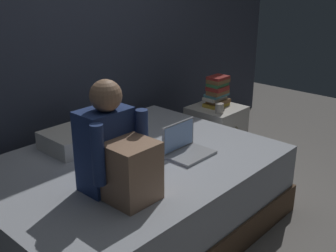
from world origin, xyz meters
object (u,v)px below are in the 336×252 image
Objects in this scene: book_stack at (217,92)px; mug at (219,108)px; person_sitting at (116,152)px; bed at (131,195)px; pillow at (83,136)px; laptop at (186,147)px; nightstand at (216,134)px.

mug is at bearing -137.88° from book_stack.
person_sitting is 7.28× the size of mug.
pillow is (-0.05, 0.45, 0.33)m from bed.
mug is (0.85, 0.33, 0.01)m from laptop.
laptop reaches higher than pillow.
laptop is at bearing -60.99° from pillow.
person_sitting is (-0.34, -0.26, 0.52)m from bed.
mug is at bearing 13.71° from person_sitting.
book_stack is at bearing 16.96° from person_sitting.
book_stack is at bearing 42.12° from mug.
person_sitting is at bearing -163.04° from book_stack.
laptop is 1.11m from book_stack.
laptop is 3.56× the size of mug.
mug is (1.17, 0.11, 0.33)m from bed.
book_stack reaches higher than laptop.
pillow is at bearing 164.29° from mug.
person_sitting is 1.57m from mug.
person_sitting is at bearing -176.25° from laptop.
bed is at bearing -169.47° from book_stack.
nightstand is 1.72× the size of laptop.
person_sitting is at bearing -166.29° from mug.
mug is at bearing -137.31° from nightstand.
pillow is (-0.37, 0.67, 0.01)m from laptop.
laptop is at bearing 3.75° from person_sitting.
pillow is 6.22× the size of mug.
pillow is 1.27m from mug.
mug is at bearing 20.97° from laptop.
laptop is at bearing -34.29° from bed.
person_sitting is at bearing -112.29° from pillow.
nightstand is 1.79m from person_sitting.
nightstand is 0.84× the size of person_sitting.
pillow is at bearing 67.71° from person_sitting.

